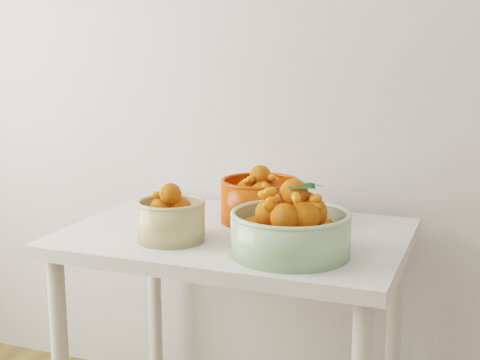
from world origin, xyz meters
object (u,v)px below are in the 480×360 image
at_px(table, 236,262).
at_px(bowl_cream, 171,219).
at_px(bowl_orange, 260,199).
at_px(bowl_green, 291,229).

xyz_separation_m(table, bowl_cream, (-0.14, -0.15, 0.16)).
distance_m(table, bowl_cream, 0.26).
relative_size(table, bowl_orange, 3.41).
bearing_deg(bowl_green, bowl_orange, 122.51).
xyz_separation_m(bowl_cream, bowl_green, (0.36, -0.01, 0.01)).
relative_size(bowl_green, bowl_orange, 1.18).
distance_m(table, bowl_orange, 0.22).
xyz_separation_m(bowl_green, bowl_orange, (-0.19, 0.30, 0.00)).
relative_size(bowl_cream, bowl_orange, 0.81).
bearing_deg(table, bowl_orange, 77.94).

